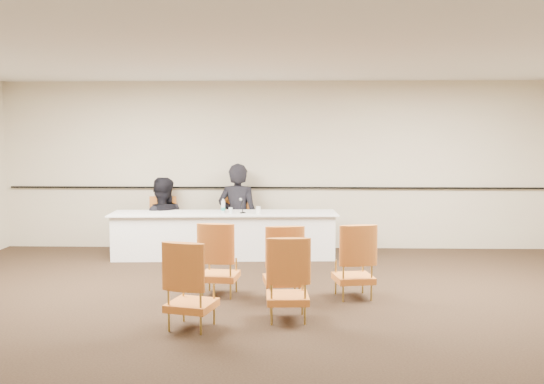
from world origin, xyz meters
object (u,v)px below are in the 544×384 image
(drinking_glass, at_px, (231,210))
(coffee_cup, at_px, (258,210))
(aud_chair_front_left, at_px, (219,258))
(panelist_main_chair, at_px, (238,224))
(panelist_second, at_px, (162,229))
(panel_table, at_px, (224,235))
(panelist_second_chair, at_px, (162,224))
(water_bottle, at_px, (223,206))
(aud_chair_back_mid, at_px, (287,278))
(panelist_main, at_px, (238,219))
(aud_chair_back_left, at_px, (192,284))
(aud_chair_front_right, at_px, (354,260))
(aud_chair_front_mid, at_px, (283,262))
(microphone, at_px, (243,206))

(drinking_glass, relative_size, coffee_cup, 0.82)
(aud_chair_front_left, bearing_deg, panelist_main_chair, 96.85)
(panelist_second, xyz_separation_m, drinking_glass, (1.28, -0.60, 0.40))
(panel_table, xyz_separation_m, panelist_second_chair, (-1.16, 0.50, 0.10))
(water_bottle, xyz_separation_m, aud_chair_back_mid, (1.08, -3.42, -0.39))
(panelist_main, xyz_separation_m, aud_chair_back_left, (-0.13, -4.32, -0.09))
(drinking_glass, bearing_deg, panelist_main, 84.34)
(drinking_glass, xyz_separation_m, aud_chair_front_right, (1.78, -2.39, -0.33))
(coffee_cup, bearing_deg, panelist_second_chair, 159.68)
(panel_table, xyz_separation_m, aud_chair_front_right, (1.89, -2.48, 0.10))
(aud_chair_front_mid, bearing_deg, aud_chair_front_left, 158.60)
(panelist_second_chair, height_order, aud_chair_back_left, same)
(aud_chair_front_left, xyz_separation_m, aud_chair_back_mid, (0.87, -1.02, 0.00))
(aud_chair_back_left, bearing_deg, panelist_main_chair, 103.46)
(aud_chair_back_left, bearing_deg, aud_chair_back_mid, 32.40)
(panelist_second_chair, bearing_deg, drinking_glass, -27.93)
(aud_chair_front_left, bearing_deg, panelist_main, 96.85)
(panelist_second_chair, relative_size, aud_chair_back_left, 1.00)
(panel_table, height_order, drinking_glass, drinking_glass)
(panelist_main, xyz_separation_m, drinking_glass, (-0.07, -0.66, 0.24))
(panelist_second, bearing_deg, aud_chair_front_right, 127.38)
(aud_chair_back_mid, bearing_deg, panel_table, 104.11)
(coffee_cup, bearing_deg, aud_chair_back_left, -98.24)
(drinking_glass, relative_size, aud_chair_front_left, 0.11)
(aud_chair_front_left, relative_size, aud_chair_back_left, 1.00)
(drinking_glass, xyz_separation_m, coffee_cup, (0.46, -0.05, 0.01))
(panelist_main, xyz_separation_m, microphone, (0.13, -0.64, 0.32))
(panel_table, height_order, panelist_second, panelist_second)
(panelist_main_chair, bearing_deg, water_bottle, -111.43)
(microphone, height_order, aud_chair_front_mid, microphone)
(panelist_second_chair, xyz_separation_m, aud_chair_front_left, (1.36, -2.92, 0.00))
(panelist_second, bearing_deg, coffee_cup, 151.36)
(aud_chair_back_left, bearing_deg, aud_chair_front_right, 49.70)
(panelist_main, xyz_separation_m, aud_chair_back_mid, (0.89, -4.00, -0.09))
(panelist_main, distance_m, panelist_second_chair, 1.35)
(aud_chair_front_right, bearing_deg, aud_chair_back_mid, -141.35)
(panelist_main, xyz_separation_m, panelist_second_chair, (-1.34, -0.07, -0.09))
(water_bottle, distance_m, aud_chair_front_left, 2.44)
(panelist_second_chair, bearing_deg, panelist_main, -0.00)
(water_bottle, height_order, aud_chair_front_mid, water_bottle)
(microphone, bearing_deg, aud_chair_back_left, -112.96)
(panelist_second, relative_size, aud_chair_front_right, 1.91)
(aud_chair_front_right, bearing_deg, microphone, 112.83)
(panelist_main_chair, height_order, microphone, microphone)
(microphone, height_order, coffee_cup, microphone)
(panelist_second, distance_m, aud_chair_back_left, 4.42)
(panelist_main, height_order, water_bottle, panelist_main)
(water_bottle, bearing_deg, panel_table, 50.70)
(microphone, relative_size, aud_chair_front_right, 0.26)
(panel_table, bearing_deg, panelist_main_chair, 69.35)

